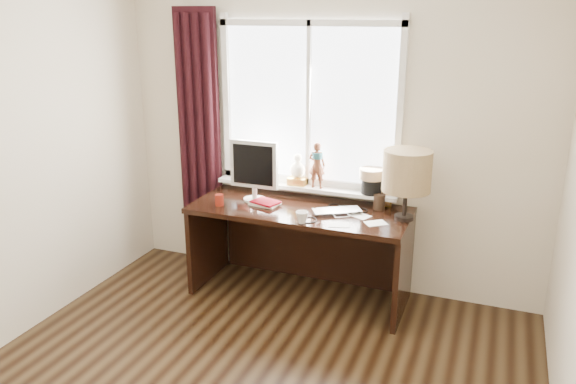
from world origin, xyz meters
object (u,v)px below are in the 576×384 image
at_px(red_cup, 219,200).
at_px(monitor, 254,167).
at_px(table_lamp, 407,172).
at_px(desk, 304,233).
at_px(laptop, 337,211).
at_px(mug, 302,217).

relative_size(red_cup, monitor, 0.18).
height_order(monitor, table_lamp, table_lamp).
relative_size(monitor, table_lamp, 0.94).
bearing_deg(table_lamp, red_cup, -171.40).
bearing_deg(table_lamp, desk, 176.23).
bearing_deg(desk, table_lamp, -3.77).
height_order(red_cup, desk, red_cup).
bearing_deg(desk, laptop, -18.11).
height_order(mug, table_lamp, table_lamp).
relative_size(mug, desk, 0.05).
bearing_deg(mug, desk, 107.68).
bearing_deg(red_cup, laptop, 10.30).
bearing_deg(red_cup, desk, 23.51).
distance_m(laptop, table_lamp, 0.61).
xyz_separation_m(mug, monitor, (-0.53, 0.35, 0.23)).
relative_size(mug, monitor, 0.19).
bearing_deg(mug, table_lamp, 26.94).
distance_m(monitor, table_lamp, 1.21).
relative_size(laptop, table_lamp, 0.70).
height_order(mug, monitor, monitor).
distance_m(laptop, mug, 0.35).
bearing_deg(laptop, table_lamp, -26.10).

